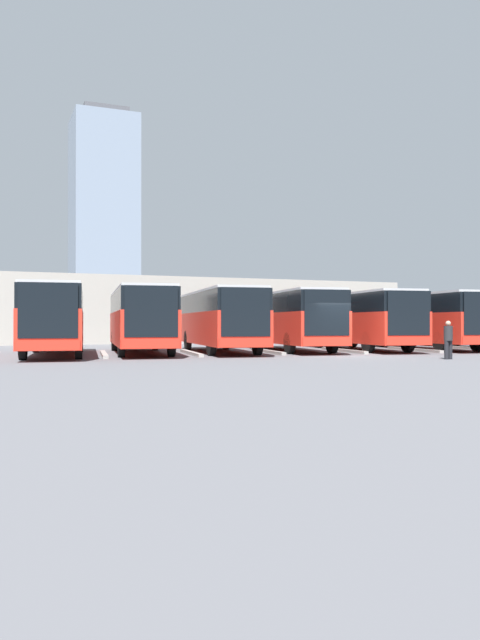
{
  "coord_description": "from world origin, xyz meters",
  "views": [
    {
      "loc": [
        15.52,
        25.11,
        1.53
      ],
      "look_at": [
        3.16,
        -5.63,
        1.71
      ],
      "focal_mm": 35.0,
      "sensor_mm": 36.0,
      "label": 1
    }
  ],
  "objects": [
    {
      "name": "curb_divider_1",
      "position": [
        -6.31,
        -3.38,
        0.07
      ],
      "size": [
        1.03,
        5.65,
        0.15
      ],
      "primitive_type": "cube",
      "rotation": [
        0.0,
        0.0,
        -0.14
      ],
      "color": "#9E9E99",
      "rests_on": "ground_plane"
    },
    {
      "name": "bus_4",
      "position": [
        4.21,
        -5.95,
        1.81
      ],
      "size": [
        4.1,
        11.55,
        3.25
      ],
      "rotation": [
        0.0,
        0.0,
        -0.14
      ],
      "color": "red",
      "rests_on": "ground_plane"
    },
    {
      "name": "curb_divider_2",
      "position": [
        -2.1,
        -3.85,
        0.07
      ],
      "size": [
        1.03,
        5.65,
        0.15
      ],
      "primitive_type": "cube",
      "rotation": [
        0.0,
        0.0,
        -0.14
      ],
      "color": "#9E9E99",
      "rests_on": "ground_plane"
    },
    {
      "name": "bus_5",
      "position": [
        8.42,
        -6.19,
        1.81
      ],
      "size": [
        4.1,
        11.55,
        3.25
      ],
      "rotation": [
        0.0,
        0.0,
        -0.14
      ],
      "color": "red",
      "rests_on": "ground_plane"
    },
    {
      "name": "curb_divider_0",
      "position": [
        -10.52,
        -4.03,
        0.07
      ],
      "size": [
        1.03,
        5.65,
        0.15
      ],
      "primitive_type": "cube",
      "rotation": [
        0.0,
        0.0,
        -0.14
      ],
      "color": "#9E9E99",
      "rests_on": "ground_plane"
    },
    {
      "name": "bus_1",
      "position": [
        -8.42,
        -5.05,
        1.81
      ],
      "size": [
        4.1,
        11.55,
        3.25
      ],
      "rotation": [
        0.0,
        0.0,
        -0.14
      ],
      "color": "red",
      "rests_on": "ground_plane"
    },
    {
      "name": "curb_divider_4",
      "position": [
        6.31,
        -4.28,
        0.07
      ],
      "size": [
        1.03,
        5.65,
        0.15
      ],
      "primitive_type": "cube",
      "rotation": [
        0.0,
        0.0,
        -0.14
      ],
      "color": "#9E9E99",
      "rests_on": "ground_plane"
    },
    {
      "name": "bus_6",
      "position": [
        12.63,
        -5.74,
        1.81
      ],
      "size": [
        4.1,
        11.55,
        3.25
      ],
      "rotation": [
        0.0,
        0.0,
        -0.14
      ],
      "color": "red",
      "rests_on": "ground_plane"
    },
    {
      "name": "ground_plane",
      "position": [
        0.0,
        0.0,
        0.0
      ],
      "size": [
        600.0,
        600.0,
        0.0
      ],
      "primitive_type": "plane",
      "color": "#5B5B60"
    },
    {
      "name": "office_tower",
      "position": [
        -19.22,
        -181.79,
        35.22
      ],
      "size": [
        20.45,
        20.45,
        71.65
      ],
      "color": "#7F8EA3",
      "rests_on": "ground_plane"
    },
    {
      "name": "curb_divider_3",
      "position": [
        2.1,
        -4.46,
        0.07
      ],
      "size": [
        1.03,
        5.65,
        0.15
      ],
      "primitive_type": "cube",
      "rotation": [
        0.0,
        0.0,
        -0.14
      ],
      "color": "#9E9E99",
      "rests_on": "ground_plane"
    },
    {
      "name": "bus_0",
      "position": [
        -12.63,
        -5.7,
        1.81
      ],
      "size": [
        4.1,
        11.55,
        3.25
      ],
      "rotation": [
        0.0,
        0.0,
        -0.14
      ],
      "color": "red",
      "rests_on": "ground_plane"
    },
    {
      "name": "bus_2",
      "position": [
        -4.21,
        -5.53,
        1.81
      ],
      "size": [
        4.1,
        11.55,
        3.25
      ],
      "rotation": [
        0.0,
        0.0,
        -0.14
      ],
      "color": "red",
      "rests_on": "ground_plane"
    },
    {
      "name": "bus_3",
      "position": [
        0.0,
        -6.13,
        1.81
      ],
      "size": [
        4.1,
        11.55,
        3.25
      ],
      "rotation": [
        0.0,
        0.0,
        -0.14
      ],
      "color": "red",
      "rests_on": "ground_plane"
    },
    {
      "name": "pedestrian",
      "position": [
        -2.59,
        3.83,
        0.88
      ],
      "size": [
        0.39,
        0.38,
        1.64
      ],
      "rotation": [
        0.0,
        0.0,
        3.19
      ],
      "color": "black",
      "rests_on": "ground_plane"
    },
    {
      "name": "curb_divider_5",
      "position": [
        10.52,
        -4.52,
        0.07
      ],
      "size": [
        1.03,
        5.65,
        0.15
      ],
      "primitive_type": "cube",
      "rotation": [
        0.0,
        0.0,
        -0.14
      ],
      "color": "#9E9E99",
      "rests_on": "ground_plane"
    },
    {
      "name": "station_building",
      "position": [
        0.0,
        -27.2,
        2.59
      ],
      "size": [
        35.63,
        16.05,
        5.13
      ],
      "color": "#A8A399",
      "rests_on": "ground_plane"
    }
  ]
}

